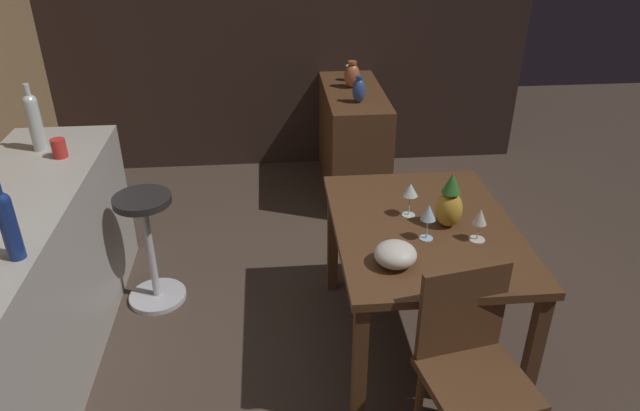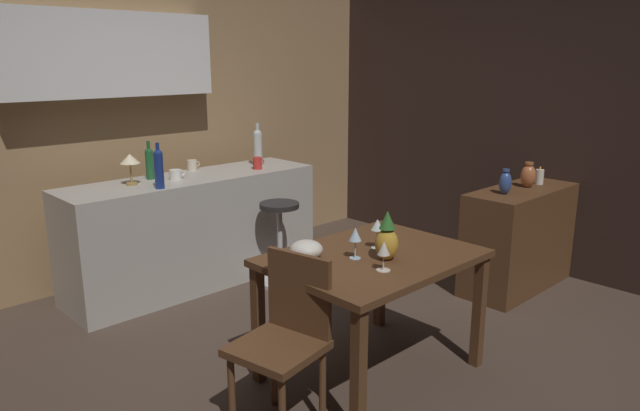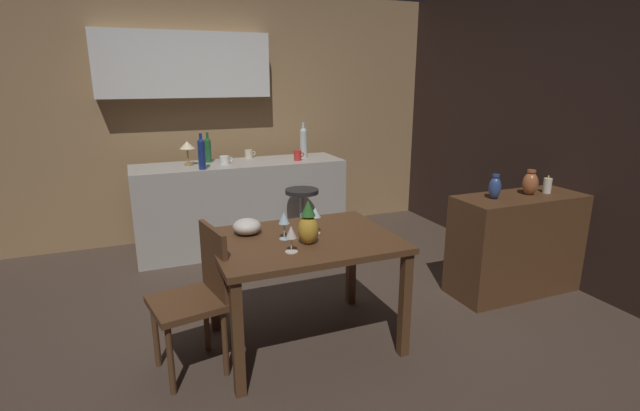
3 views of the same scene
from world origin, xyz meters
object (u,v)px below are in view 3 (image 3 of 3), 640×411
at_px(pillar_candle_tall, 547,186).
at_px(wine_glass_left, 315,213).
at_px(vase_copper, 530,183).
at_px(chair_near_window, 197,294).
at_px(cup_red, 298,155).
at_px(sideboard_cabinet, 517,244).
at_px(bar_stool, 302,222).
at_px(wine_bottle_clear, 303,141).
at_px(fruit_bowl, 247,226).
at_px(wine_bottle_green, 208,149).
at_px(dining_table, 304,252).
at_px(cup_white, 225,160).
at_px(wine_glass_right, 291,233).
at_px(vase_ceramic_blue, 495,187).
at_px(wine_bottle_cobalt, 202,153).
at_px(counter_lamp, 187,147).
at_px(pineapple_centerpiece, 308,225).
at_px(cup_cream, 249,154).
at_px(wine_glass_center, 284,219).

bearing_deg(pillar_candle_tall, wine_glass_left, -179.41).
bearing_deg(wine_glass_left, vase_copper, 0.92).
xyz_separation_m(chair_near_window, wine_glass_left, (0.79, 0.10, 0.39)).
bearing_deg(cup_red, sideboard_cabinet, -54.55).
xyz_separation_m(bar_stool, wine_bottle_clear, (0.22, 0.55, 0.70)).
bearing_deg(wine_glass_left, fruit_bowl, 159.70).
distance_m(bar_stool, pillar_candle_tall, 2.19).
distance_m(wine_bottle_green, pillar_candle_tall, 3.13).
height_order(bar_stool, wine_bottle_green, wine_bottle_green).
height_order(chair_near_window, cup_red, cup_red).
xyz_separation_m(dining_table, cup_white, (-0.11, 1.95, 0.29)).
height_order(wine_glass_right, vase_ceramic_blue, vase_ceramic_blue).
bearing_deg(cup_white, fruit_bowl, -96.63).
relative_size(sideboard_cabinet, vase_copper, 5.43).
bearing_deg(wine_bottle_clear, wine_glass_right, -111.99).
relative_size(bar_stool, wine_glass_right, 4.26).
bearing_deg(wine_bottle_green, wine_bottle_cobalt, -107.81).
relative_size(wine_glass_left, wine_bottle_cobalt, 0.53).
bearing_deg(counter_lamp, pillar_candle_tall, -36.30).
relative_size(pineapple_centerpiece, cup_cream, 2.35).
xyz_separation_m(wine_glass_center, cup_cream, (0.31, 2.18, 0.07)).
height_order(cup_red, pillar_candle_tall, cup_red).
height_order(dining_table, bar_stool, dining_table).
xyz_separation_m(dining_table, cup_cream, (0.19, 2.20, 0.30)).
xyz_separation_m(wine_glass_left, wine_bottle_clear, (0.64, 1.94, 0.20)).
bearing_deg(sideboard_cabinet, bar_stool, 135.22).
xyz_separation_m(chair_near_window, wine_glass_right, (0.53, -0.17, 0.37)).
relative_size(cup_cream, pillar_candle_tall, 0.81).
distance_m(fruit_bowl, pillar_candle_tall, 2.46).
bearing_deg(wine_bottle_cobalt, wine_glass_left, -74.56).
bearing_deg(pineapple_centerpiece, wine_glass_center, 130.45).
height_order(sideboard_cabinet, wine_glass_left, wine_glass_left).
bearing_deg(cup_cream, bar_stool, -66.87).
bearing_deg(pineapple_centerpiece, bar_stool, 71.42).
bearing_deg(vase_ceramic_blue, wine_glass_center, -177.90).
relative_size(wine_glass_right, wine_bottle_cobalt, 0.49).
relative_size(wine_glass_left, fruit_bowl, 0.95).
bearing_deg(fruit_bowl, dining_table, -33.95).
xyz_separation_m(wine_glass_right, cup_cream, (0.34, 2.41, 0.09)).
xyz_separation_m(dining_table, wine_bottle_cobalt, (-0.36, 1.74, 0.41)).
height_order(chair_near_window, vase_copper, vase_copper).
bearing_deg(wine_bottle_green, cup_white, -49.36).
xyz_separation_m(sideboard_cabinet, cup_cream, (-1.70, 2.12, 0.53)).
distance_m(chair_near_window, cup_white, 2.11).
bearing_deg(fruit_bowl, pineapple_centerpiece, -46.21).
height_order(wine_bottle_cobalt, wine_bottle_clear, wine_bottle_clear).
bearing_deg(wine_bottle_green, wine_glass_right, -87.67).
height_order(cup_white, cup_red, cup_red).
bearing_deg(fruit_bowl, wine_glass_right, -68.91).
distance_m(cup_cream, cup_white, 0.40).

